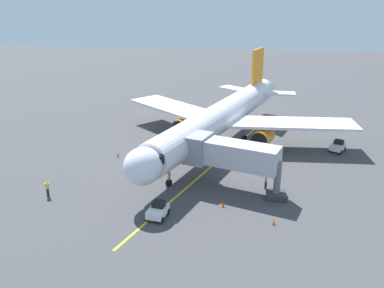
% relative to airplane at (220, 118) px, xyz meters
% --- Properties ---
extents(ground_plane, '(220.00, 220.00, 0.00)m').
position_rel_airplane_xyz_m(ground_plane, '(0.82, -2.29, -4.00)').
color(ground_plane, '#424244').
extents(apron_lead_in_line, '(12.99, 37.99, 0.01)m').
position_rel_airplane_xyz_m(apron_lead_in_line, '(0.09, 6.27, -4.00)').
color(apron_lead_in_line, yellow).
rests_on(apron_lead_in_line, ground).
extents(airplane, '(32.99, 39.22, 11.50)m').
position_rel_airplane_xyz_m(airplane, '(0.00, 0.00, 0.00)').
color(airplane, white).
rests_on(airplane, ground).
extents(jet_bridge, '(11.37, 6.07, 5.40)m').
position_rel_airplane_xyz_m(jet_bridge, '(-1.49, 12.40, -0.24)').
color(jet_bridge, '#B7B7BC').
rests_on(jet_bridge, ground).
extents(ground_crew_marshaller, '(0.47, 0.45, 1.71)m').
position_rel_airplane_xyz_m(ground_crew_marshaller, '(16.07, 17.15, -3.12)').
color(ground_crew_marshaller, '#23232D').
rests_on(ground_crew_marshaller, ground).
extents(ground_crew_wing_walker, '(0.29, 0.42, 1.71)m').
position_rel_airplane_xyz_m(ground_crew_wing_walker, '(-5.84, 12.31, -3.12)').
color(ground_crew_wing_walker, '#23232D').
rests_on(ground_crew_wing_walker, ground).
extents(ground_crew_loader, '(0.35, 0.45, 1.71)m').
position_rel_airplane_xyz_m(ground_crew_loader, '(4.31, 13.06, -3.12)').
color(ground_crew_loader, '#23232D').
rests_on(ground_crew_loader, ground).
extents(tug_near_nose, '(2.42, 2.74, 1.50)m').
position_rel_airplane_xyz_m(tug_near_nose, '(-15.52, -0.24, -3.30)').
color(tug_near_nose, white).
rests_on(tug_near_nose, ground).
extents(tug_portside, '(1.87, 2.50, 1.50)m').
position_rel_airplane_xyz_m(tug_portside, '(4.09, 19.64, -3.30)').
color(tug_portside, white).
rests_on(tug_portside, ground).
extents(safety_cone_nose_left, '(0.32, 0.32, 0.55)m').
position_rel_airplane_xyz_m(safety_cone_nose_left, '(12.45, 5.74, -3.73)').
color(safety_cone_nose_left, '#F2590F').
rests_on(safety_cone_nose_left, ground).
extents(safety_cone_nose_right, '(0.32, 0.32, 0.55)m').
position_rel_airplane_xyz_m(safety_cone_nose_right, '(-1.66, 16.85, -3.73)').
color(safety_cone_nose_right, '#F2590F').
rests_on(safety_cone_nose_right, ground).
extents(safety_cone_wing_port, '(0.32, 0.32, 0.55)m').
position_rel_airplane_xyz_m(safety_cone_wing_port, '(-6.51, 13.31, -3.73)').
color(safety_cone_wing_port, '#F2590F').
rests_on(safety_cone_wing_port, ground).
extents(safety_cone_wing_starboard, '(0.32, 0.32, 0.55)m').
position_rel_airplane_xyz_m(safety_cone_wing_starboard, '(-6.34, 19.41, -3.73)').
color(safety_cone_wing_starboard, '#F2590F').
rests_on(safety_cone_wing_starboard, ground).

